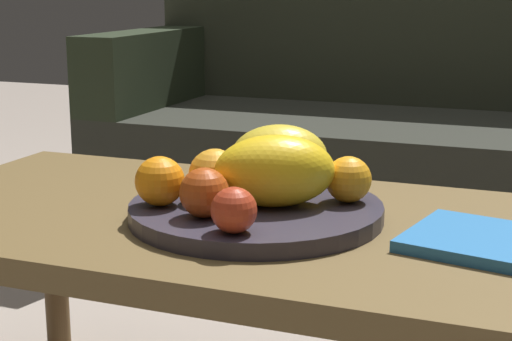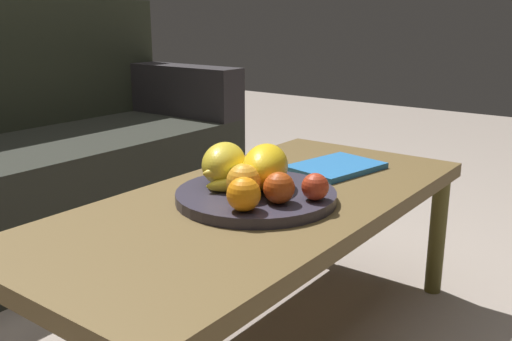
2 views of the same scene
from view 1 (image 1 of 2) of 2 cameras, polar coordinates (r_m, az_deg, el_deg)
name	(u,v)px [view 1 (image 1 of 2)]	position (r m, az deg, el deg)	size (l,w,h in m)	color
coffee_table	(274,247)	(1.22, 1.29, -5.43)	(1.24, 0.58, 0.41)	brown
couch	(413,149)	(2.28, 11.10, 1.51)	(1.70, 0.70, 0.90)	#272821
fruit_bowl	(256,211)	(1.20, 0.00, -2.90)	(0.38, 0.38, 0.03)	#332E3B
melon_large_front	(279,156)	(1.28, 1.65, 1.00)	(0.15, 0.10, 0.10)	gold
melon_smaller_beside	(275,171)	(1.17, 1.34, -0.02)	(0.18, 0.11, 0.11)	yellow
orange_front	(215,175)	(1.20, -2.94, -0.34)	(0.08, 0.08, 0.08)	orange
orange_left	(160,181)	(1.19, -6.84, -0.76)	(0.07, 0.07, 0.07)	orange
orange_right	(348,179)	(1.21, 6.58, -0.63)	(0.07, 0.07, 0.07)	orange
apple_left	(204,193)	(1.12, -3.69, -1.58)	(0.07, 0.07, 0.07)	#B04213
apple_right	(237,211)	(1.05, -1.38, -2.86)	(0.06, 0.06, 0.06)	#B2361C
banana_bunch	(252,176)	(1.23, -0.27, -0.42)	(0.15, 0.15, 0.06)	yellow
magazine	(505,245)	(1.12, 17.23, -5.04)	(0.25, 0.18, 0.02)	#2A6FB3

